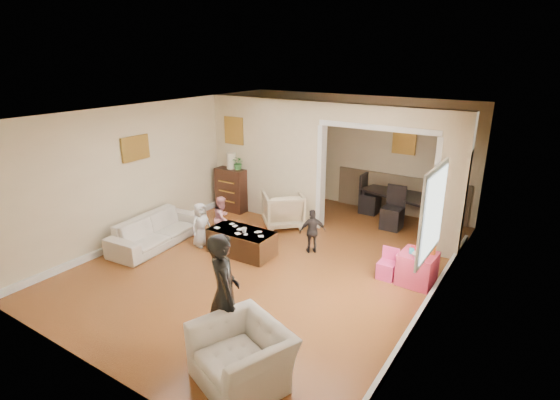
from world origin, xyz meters
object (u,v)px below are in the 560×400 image
Objects in this scene: coffee_table at (242,242)px; coffee_cup at (244,230)px; play_table at (417,268)px; cyan_cup at (412,251)px; sofa at (156,231)px; dining_table at (402,206)px; child_kneel_a at (201,225)px; adult_person at (224,294)px; child_kneel_b at (222,218)px; child_toddler at (313,231)px; armchair_front at (242,356)px; dresser at (232,189)px; table_lamp at (231,161)px; armchair_back at (283,209)px.

coffee_table is 0.29m from coffee_cup.
play_table is 6.68× the size of cyan_cup.
sofa is 1.11× the size of dining_table.
adult_person is at bearing -122.67° from child_kneel_a.
child_kneel_a is at bearing 140.60° from child_kneel_b.
child_kneel_a is (-2.36, 2.11, -0.35)m from adult_person.
play_table reaches higher than coffee_table.
child_toddler is at bearing -68.19° from sofa.
child_kneel_a reaches higher than coffee_cup.
child_toddler is (-1.84, 0.14, -0.14)m from cyan_cup.
armchair_front is 1.19× the size of child_kneel_a.
adult_person is (1.41, -2.21, 0.28)m from coffee_cup.
dresser is 2.77× the size of table_lamp.
armchair_front is (2.13, -4.14, -0.04)m from armchair_back.
coffee_table is (-2.02, 2.59, -0.11)m from armchair_front.
armchair_back is at bearing -123.59° from dining_table.
coffee_cup is 2.99m from play_table.
dresser is 1.17× the size of child_kneel_a.
child_kneel_b is (-0.60, -1.24, 0.07)m from armchair_back.
armchair_front reaches higher than play_table.
armchair_back reaches higher than dining_table.
play_table is at bearing -13.29° from table_lamp.
sofa is 0.89m from child_kneel_a.
cyan_cup is at bearing 134.69° from child_toddler.
table_lamp is 2.96m from child_toddler.
armchair_back reaches higher than play_table.
dresser is at bearing -141.25° from dining_table.
dresser reaches higher than cyan_cup.
dining_table is at bearing -61.63° from child_kneel_b.
child_kneel_a reaches higher than dining_table.
dresser is 1.12× the size of child_kneel_b.
dining_table is at bearing 112.02° from armchair_front.
table_lamp is at bearing -11.96° from adult_person.
armchair_front is 0.59× the size of dining_table.
armchair_front is 5.68m from dresser.
table_lamp is 0.44× the size of child_toddler.
armchair_back is 4.65m from armchair_front.
coffee_table is (1.62, -1.75, -0.27)m from dresser.
coffee_cup is (1.72, 0.52, 0.22)m from sofa.
play_table is at bearing 26.57° from cyan_cup.
armchair_front is at bearing -73.78° from dining_table.
play_table is 3.93m from child_kneel_a.
adult_person reaches higher than coffee_table.
child_kneel_a reaches higher than sofa.
child_kneel_b reaches higher than armchair_back.
coffee_cup is 3.80m from dining_table.
coffee_cup is at bearing -166.71° from cyan_cup.
adult_person reaches higher than play_table.
dining_table is (3.51, 1.55, -0.20)m from dresser.
dresser reaches higher than child_kneel_b.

